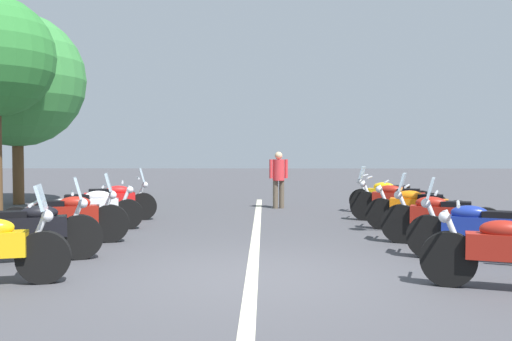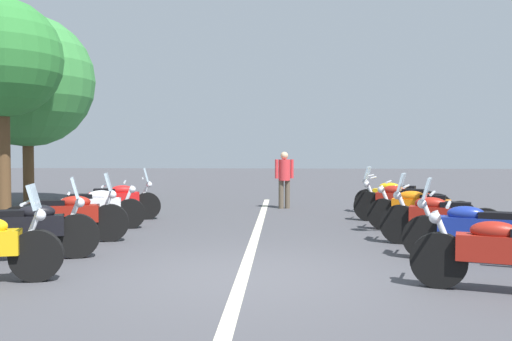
{
  "view_description": "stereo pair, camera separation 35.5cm",
  "coord_description": "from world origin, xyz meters",
  "px_view_note": "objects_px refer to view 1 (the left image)",
  "views": [
    {
      "loc": [
        -6.88,
        -0.16,
        1.63
      ],
      "look_at": [
        3.51,
        0.0,
        1.23
      ],
      "focal_mm": 38.17,
      "sensor_mm": 36.0,
      "label": 1
    },
    {
      "loc": [
        -6.88,
        -0.51,
        1.63
      ],
      "look_at": [
        3.51,
        0.0,
        1.23
      ],
      "focal_mm": 38.17,
      "sensor_mm": 36.0,
      "label": 2
    }
  ],
  "objects_px": {
    "motorcycle_left_row_4": "(111,201)",
    "motorcycle_left_row_3": "(90,208)",
    "bystander_0": "(279,175)",
    "motorcycle_right_row_3": "(418,208)",
    "motorcycle_left_row_1": "(28,230)",
    "motorcycle_right_row_4": "(398,201)",
    "roadside_tree_0": "(17,80)",
    "motorcycle_right_row_1": "(480,229)",
    "motorcycle_right_row_5": "(389,196)",
    "motorcycle_left_row_2": "(66,217)",
    "motorcycle_right_row_2": "(440,217)"
  },
  "relations": [
    {
      "from": "motorcycle_left_row_4",
      "to": "bystander_0",
      "type": "height_order",
      "value": "bystander_0"
    },
    {
      "from": "motorcycle_left_row_4",
      "to": "bystander_0",
      "type": "bearing_deg",
      "value": 19.3
    },
    {
      "from": "motorcycle_left_row_2",
      "to": "bystander_0",
      "type": "distance_m",
      "value": 6.92
    },
    {
      "from": "motorcycle_right_row_2",
      "to": "roadside_tree_0",
      "type": "relative_size",
      "value": 0.35
    },
    {
      "from": "motorcycle_right_row_2",
      "to": "bystander_0",
      "type": "distance_m",
      "value": 6.36
    },
    {
      "from": "motorcycle_right_row_1",
      "to": "motorcycle_right_row_4",
      "type": "height_order",
      "value": "motorcycle_right_row_1"
    },
    {
      "from": "motorcycle_left_row_1",
      "to": "roadside_tree_0",
      "type": "relative_size",
      "value": 0.36
    },
    {
      "from": "motorcycle_right_row_1",
      "to": "motorcycle_right_row_5",
      "type": "relative_size",
      "value": 1.02
    },
    {
      "from": "motorcycle_left_row_4",
      "to": "motorcycle_right_row_1",
      "type": "distance_m",
      "value": 7.98
    },
    {
      "from": "motorcycle_left_row_2",
      "to": "motorcycle_right_row_3",
      "type": "distance_m",
      "value": 6.71
    },
    {
      "from": "bystander_0",
      "to": "motorcycle_right_row_3",
      "type": "bearing_deg",
      "value": 18.53
    },
    {
      "from": "motorcycle_left_row_3",
      "to": "motorcycle_left_row_1",
      "type": "bearing_deg",
      "value": -102.31
    },
    {
      "from": "motorcycle_left_row_3",
      "to": "motorcycle_left_row_4",
      "type": "xyz_separation_m",
      "value": [
        1.47,
        -0.02,
        0.01
      ]
    },
    {
      "from": "motorcycle_left_row_3",
      "to": "motorcycle_right_row_1",
      "type": "bearing_deg",
      "value": -38.46
    },
    {
      "from": "motorcycle_left_row_1",
      "to": "motorcycle_right_row_4",
      "type": "relative_size",
      "value": 0.99
    },
    {
      "from": "motorcycle_left_row_1",
      "to": "motorcycle_right_row_3",
      "type": "distance_m",
      "value": 7.22
    },
    {
      "from": "motorcycle_left_row_1",
      "to": "motorcycle_right_row_4",
      "type": "height_order",
      "value": "motorcycle_left_row_1"
    },
    {
      "from": "motorcycle_right_row_2",
      "to": "motorcycle_right_row_3",
      "type": "distance_m",
      "value": 1.66
    },
    {
      "from": "motorcycle_right_row_5",
      "to": "roadside_tree_0",
      "type": "xyz_separation_m",
      "value": [
        2.2,
        10.52,
        3.23
      ]
    },
    {
      "from": "motorcycle_right_row_1",
      "to": "roadside_tree_0",
      "type": "distance_m",
      "value": 13.66
    },
    {
      "from": "motorcycle_left_row_2",
      "to": "motorcycle_right_row_2",
      "type": "height_order",
      "value": "motorcycle_right_row_2"
    },
    {
      "from": "motorcycle_right_row_1",
      "to": "bystander_0",
      "type": "xyz_separation_m",
      "value": [
        7.14,
        2.74,
        0.44
      ]
    },
    {
      "from": "motorcycle_left_row_1",
      "to": "motorcycle_right_row_2",
      "type": "distance_m",
      "value": 6.58
    },
    {
      "from": "bystander_0",
      "to": "roadside_tree_0",
      "type": "xyz_separation_m",
      "value": [
        1.01,
        7.73,
        2.78
      ]
    },
    {
      "from": "motorcycle_left_row_1",
      "to": "roadside_tree_0",
      "type": "xyz_separation_m",
      "value": [
        8.32,
        3.93,
        3.22
      ]
    },
    {
      "from": "motorcycle_left_row_1",
      "to": "motorcycle_right_row_5",
      "type": "relative_size",
      "value": 1.02
    },
    {
      "from": "motorcycle_left_row_3",
      "to": "motorcycle_left_row_4",
      "type": "bearing_deg",
      "value": 74.75
    },
    {
      "from": "motorcycle_left_row_2",
      "to": "motorcycle_right_row_3",
      "type": "height_order",
      "value": "motorcycle_left_row_2"
    },
    {
      "from": "motorcycle_right_row_2",
      "to": "motorcycle_right_row_5",
      "type": "height_order",
      "value": "motorcycle_right_row_2"
    },
    {
      "from": "motorcycle_right_row_1",
      "to": "motorcycle_right_row_2",
      "type": "distance_m",
      "value": 1.35
    },
    {
      "from": "motorcycle_left_row_2",
      "to": "motorcycle_right_row_3",
      "type": "xyz_separation_m",
      "value": [
        1.62,
        -6.51,
        -0.02
      ]
    },
    {
      "from": "motorcycle_right_row_5",
      "to": "motorcycle_left_row_4",
      "type": "bearing_deg",
      "value": 35.09
    },
    {
      "from": "motorcycle_right_row_3",
      "to": "bystander_0",
      "type": "xyz_separation_m",
      "value": [
        4.13,
        2.68,
        0.46
      ]
    },
    {
      "from": "motorcycle_left_row_1",
      "to": "motorcycle_right_row_5",
      "type": "bearing_deg",
      "value": 22.47
    },
    {
      "from": "motorcycle_left_row_4",
      "to": "bystander_0",
      "type": "relative_size",
      "value": 1.32
    },
    {
      "from": "motorcycle_left_row_3",
      "to": "motorcycle_right_row_3",
      "type": "height_order",
      "value": "motorcycle_right_row_3"
    },
    {
      "from": "motorcycle_right_row_2",
      "to": "motorcycle_right_row_5",
      "type": "bearing_deg",
      "value": -72.27
    },
    {
      "from": "motorcycle_right_row_3",
      "to": "motorcycle_right_row_4",
      "type": "bearing_deg",
      "value": -67.98
    },
    {
      "from": "motorcycle_right_row_1",
      "to": "roadside_tree_0",
      "type": "relative_size",
      "value": 0.36
    },
    {
      "from": "motorcycle_right_row_1",
      "to": "motorcycle_right_row_3",
      "type": "distance_m",
      "value": 3.0
    },
    {
      "from": "motorcycle_left_row_1",
      "to": "motorcycle_left_row_4",
      "type": "height_order",
      "value": "motorcycle_left_row_1"
    },
    {
      "from": "motorcycle_left_row_1",
      "to": "motorcycle_right_row_5",
      "type": "distance_m",
      "value": 8.99
    },
    {
      "from": "motorcycle_left_row_1",
      "to": "motorcycle_right_row_1",
      "type": "bearing_deg",
      "value": -18.9
    },
    {
      "from": "bystander_0",
      "to": "motorcycle_right_row_1",
      "type": "bearing_deg",
      "value": 6.56
    },
    {
      "from": "motorcycle_right_row_1",
      "to": "motorcycle_left_row_4",
      "type": "bearing_deg",
      "value": -14.03
    },
    {
      "from": "motorcycle_right_row_2",
      "to": "motorcycle_right_row_1",
      "type": "bearing_deg",
      "value": 116.18
    },
    {
      "from": "motorcycle_left_row_4",
      "to": "motorcycle_left_row_3",
      "type": "bearing_deg",
      "value": -106.26
    },
    {
      "from": "motorcycle_right_row_3",
      "to": "motorcycle_right_row_4",
      "type": "relative_size",
      "value": 0.98
    },
    {
      "from": "motorcycle_left_row_1",
      "to": "roadside_tree_0",
      "type": "distance_m",
      "value": 9.75
    },
    {
      "from": "motorcycle_right_row_3",
      "to": "bystander_0",
      "type": "bearing_deg",
      "value": -38.25
    }
  ]
}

